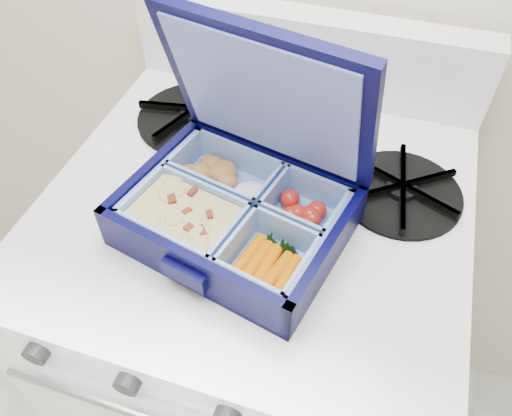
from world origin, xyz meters
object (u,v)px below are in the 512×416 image
(burner_grate, at_px, (402,188))
(bento_box, at_px, (236,215))
(stove, at_px, (259,338))
(fork, at_px, (309,154))

(burner_grate, bearing_deg, bento_box, -145.82)
(stove, height_order, fork, fork)
(stove, height_order, bento_box, bento_box)
(stove, relative_size, fork, 5.23)
(bento_box, xyz_separation_m, fork, (0.05, 0.16, -0.03))
(fork, bearing_deg, stove, -77.89)
(bento_box, xyz_separation_m, burner_grate, (0.19, 0.13, -0.02))
(stove, xyz_separation_m, burner_grate, (0.18, 0.05, 0.43))
(bento_box, height_order, fork, bento_box)
(fork, bearing_deg, bento_box, -68.76)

